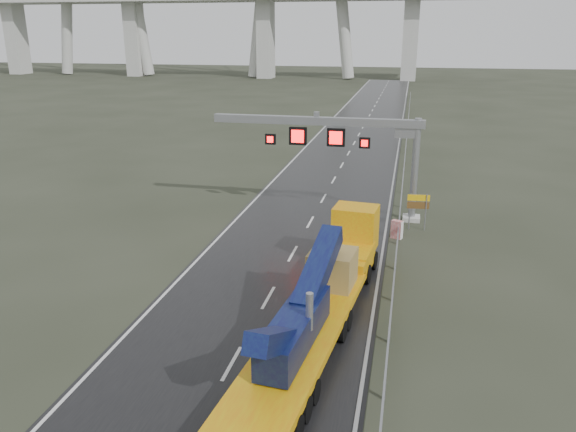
% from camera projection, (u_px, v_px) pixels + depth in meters
% --- Properties ---
extents(ground, '(400.00, 400.00, 0.00)m').
position_uv_depth(ground, '(246.00, 339.00, 24.40)').
color(ground, '#292E20').
rests_on(ground, ground).
extents(road, '(11.00, 200.00, 0.02)m').
position_uv_depth(road, '(349.00, 153.00, 61.52)').
color(road, black).
rests_on(road, ground).
extents(guardrail, '(0.20, 140.00, 1.40)m').
position_uv_depth(guardrail, '(404.00, 171.00, 50.79)').
color(guardrail, gray).
rests_on(guardrail, ground).
extents(sign_gantry, '(14.90, 1.20, 7.42)m').
position_uv_depth(sign_gantry, '(346.00, 139.00, 38.92)').
color(sign_gantry, silver).
rests_on(sign_gantry, ground).
extents(heavy_haul_truck, '(4.46, 18.20, 4.24)m').
position_uv_depth(heavy_haul_truck, '(326.00, 285.00, 25.74)').
color(heavy_haul_truck, gold).
rests_on(heavy_haul_truck, ground).
extents(exit_sign_pair, '(1.45, 0.18, 2.49)m').
position_uv_depth(exit_sign_pair, '(418.00, 205.00, 37.30)').
color(exit_sign_pair, gray).
rests_on(exit_sign_pair, ground).
extents(striped_barrier, '(0.80, 0.63, 1.19)m').
position_uv_depth(striped_barrier, '(397.00, 229.00, 36.08)').
color(striped_barrier, red).
rests_on(striped_barrier, ground).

